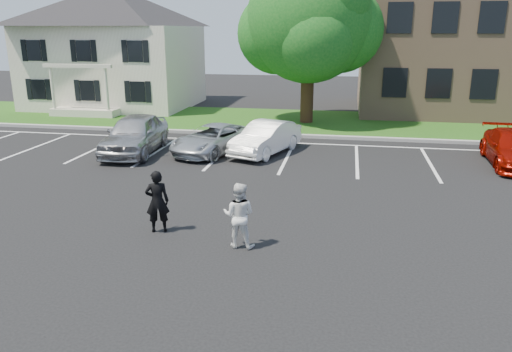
{
  "coord_description": "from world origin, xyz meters",
  "views": [
    {
      "loc": [
        2.33,
        -11.62,
        5.05
      ],
      "look_at": [
        0.0,
        1.0,
        1.25
      ],
      "focal_mm": 35.0,
      "sensor_mm": 36.0,
      "label": 1
    }
  ],
  "objects": [
    {
      "name": "house",
      "position": [
        -13.0,
        19.97,
        3.83
      ],
      "size": [
        10.3,
        9.22,
        7.6
      ],
      "color": "beige",
      "rests_on": "ground"
    },
    {
      "name": "car_white_sedan",
      "position": [
        -0.97,
        8.51,
        0.67
      ],
      "size": [
        2.68,
        4.28,
        1.33
      ],
      "primitive_type": "imported",
      "rotation": [
        0.0,
        0.0,
        -0.34
      ],
      "color": "white",
      "rests_on": "ground"
    },
    {
      "name": "curb",
      "position": [
        0.0,
        12.0,
        0.07
      ],
      "size": [
        40.0,
        0.3,
        0.15
      ],
      "primitive_type": "cube",
      "color": "gray",
      "rests_on": "ground"
    },
    {
      "name": "grass_strip",
      "position": [
        0.0,
        16.0,
        0.04
      ],
      "size": [
        44.0,
        8.0,
        0.08
      ],
      "primitive_type": "cube",
      "color": "#16470D",
      "rests_on": "ground"
    },
    {
      "name": "tree",
      "position": [
        0.19,
        15.91,
        5.35
      ],
      "size": [
        7.8,
        7.2,
        8.8
      ],
      "color": "black",
      "rests_on": "ground"
    },
    {
      "name": "ground_plane",
      "position": [
        0.0,
        0.0,
        0.0
      ],
      "size": [
        90.0,
        90.0,
        0.0
      ],
      "primitive_type": "plane",
      "color": "black",
      "rests_on": "ground"
    },
    {
      "name": "car_silver_west",
      "position": [
        -6.38,
        7.62,
        0.81
      ],
      "size": [
        2.33,
        4.92,
        1.62
      ],
      "primitive_type": "imported",
      "rotation": [
        0.0,
        0.0,
        0.09
      ],
      "color": "#AAAAAE",
      "rests_on": "ground"
    },
    {
      "name": "car_silver_minivan",
      "position": [
        -3.17,
        8.21,
        0.59
      ],
      "size": [
        3.32,
        4.68,
        1.19
      ],
      "primitive_type": "imported",
      "rotation": [
        0.0,
        0.0,
        -0.35
      ],
      "color": "#B8BCC1",
      "rests_on": "ground"
    },
    {
      "name": "stall_lines",
      "position": [
        1.4,
        8.95,
        0.01
      ],
      "size": [
        34.0,
        5.36,
        0.01
      ],
      "color": "silver",
      "rests_on": "ground"
    },
    {
      "name": "man_black_suit",
      "position": [
        -2.33,
        -0.28,
        0.82
      ],
      "size": [
        0.69,
        0.57,
        1.64
      ],
      "primitive_type": "imported",
      "rotation": [
        0.0,
        0.0,
        3.48
      ],
      "color": "black",
      "rests_on": "ground"
    },
    {
      "name": "man_white_shirt",
      "position": [
        -0.08,
        -0.8,
        0.8
      ],
      "size": [
        0.81,
        0.64,
        1.6
      ],
      "primitive_type": "imported",
      "rotation": [
        0.0,
        0.0,
        3.09
      ],
      "color": "white",
      "rests_on": "ground"
    }
  ]
}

